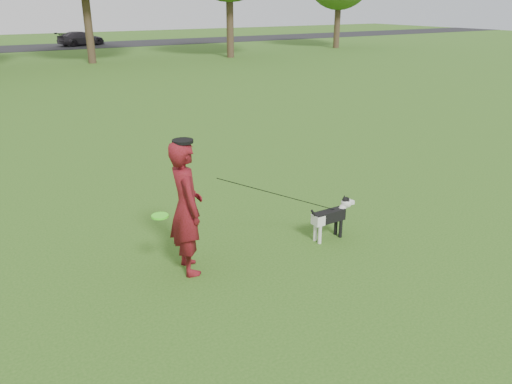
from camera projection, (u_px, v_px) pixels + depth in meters
ground at (263, 242)px, 8.08m from camera, size 120.00×120.00×0.00m
man at (186, 208)px, 6.92m from camera, size 0.56×0.76×1.94m
dog at (332, 215)px, 8.09m from camera, size 0.90×0.18×0.69m
car_right at (81, 38)px, 42.92m from camera, size 4.34×2.72×1.17m
man_held_items at (281, 195)px, 7.53m from camera, size 3.10×0.41×1.49m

